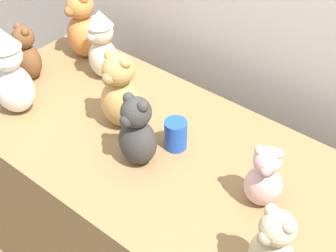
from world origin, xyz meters
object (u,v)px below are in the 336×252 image
Objects in this scene: teddy_bear_blush at (264,178)px; party_cup_blue at (176,134)px; teddy_bear_ginger at (82,26)px; teddy_bear_sand at (273,248)px; teddy_bear_cream at (102,45)px; teddy_bear_charcoal at (137,133)px; teddy_bear_snow at (10,72)px; display_table at (168,224)px; teddy_bear_honey at (120,93)px; teddy_bear_chestnut at (27,54)px.

teddy_bear_blush is 0.37m from party_cup_blue.
teddy_bear_ginger is at bearing 142.99° from teddy_bear_blush.
teddy_bear_ginger reaches higher than teddy_bear_sand.
teddy_bear_cream is at bearing 174.82° from teddy_bear_sand.
teddy_bear_charcoal reaches higher than party_cup_blue.
teddy_bear_snow is at bearing 167.35° from teddy_bear_blush.
teddy_bear_blush reaches higher than party_cup_blue.
teddy_bear_honey is (-0.23, 0.02, 0.53)m from display_table.
teddy_bear_charcoal is 0.69m from teddy_bear_chestnut.
teddy_bear_ginger reaches higher than teddy_bear_chestnut.
teddy_bear_ginger is at bearing 88.81° from teddy_bear_chestnut.
teddy_bear_ginger is 0.52m from teddy_bear_honey.
teddy_bear_chestnut is at bearing -172.66° from teddy_bear_sand.
teddy_bear_charcoal is at bearing -174.56° from teddy_bear_sand.
party_cup_blue is at bearing 89.41° from display_table.
teddy_bear_snow is 0.55m from teddy_bear_charcoal.
display_table is 0.91m from teddy_bear_ginger.
teddy_bear_cream is at bearing 144.09° from teddy_bear_blush.
teddy_bear_chestnut is at bearing -128.63° from teddy_bear_cream.
teddy_bear_blush is 0.60m from teddy_bear_honey.
teddy_bear_chestnut is at bearing -176.38° from party_cup_blue.
teddy_bear_charcoal reaches higher than teddy_bear_chestnut.
teddy_bear_sand is (0.51, -0.20, 0.51)m from display_table.
teddy_bear_snow is 1.16× the size of teddy_bear_honey.
party_cup_blue is at bearing 13.10° from teddy_bear_chestnut.
teddy_bear_blush is at bearing -2.41° from teddy_bear_cream.
teddy_bear_charcoal is 2.43× the size of party_cup_blue.
teddy_bear_cream is 0.31m from teddy_bear_chestnut.
teddy_bear_chestnut is (-0.14, 0.17, -0.06)m from teddy_bear_snow.
teddy_bear_sand is 0.84× the size of teddy_bear_honey.
teddy_bear_chestnut is 2.18× the size of party_cup_blue.
teddy_bear_chestnut reaches higher than display_table.
party_cup_blue is (0.00, 0.04, 0.44)m from display_table.
teddy_bear_charcoal reaches higher than teddy_bear_blush.
party_cup_blue is at bearing 70.97° from teddy_bear_charcoal.
teddy_bear_snow reaches higher than teddy_bear_cream.
teddy_bear_honey reaches higher than teddy_bear_cream.
teddy_bear_cream is (0.09, 0.38, -0.03)m from teddy_bear_snow.
teddy_bear_cream is 0.97× the size of teddy_bear_ginger.
teddy_bear_ginger reaches higher than teddy_bear_blush.
teddy_bear_sand is (0.15, -0.21, 0.01)m from teddy_bear_blush.
teddy_bear_ginger is 1.02× the size of teddy_bear_honey.
teddy_bear_snow is 1.46× the size of teddy_bear_chestnut.
teddy_bear_chestnut reaches higher than teddy_bear_blush.
teddy_bear_blush is 0.90× the size of teddy_bear_sand.
teddy_bear_snow is at bearing -68.53° from teddy_bear_ginger.
teddy_bear_honey is (0.36, 0.19, -0.03)m from teddy_bear_snow.
teddy_bear_chestnut is at bearing 114.51° from teddy_bear_snow.
teddy_bear_snow is 0.98m from teddy_bear_blush.
teddy_bear_snow is 1.55× the size of teddy_bear_blush.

